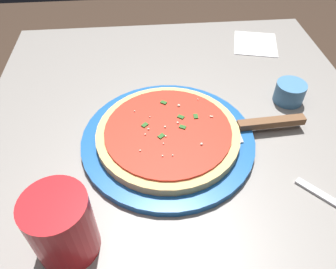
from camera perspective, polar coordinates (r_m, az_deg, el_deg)
name	(u,v)px	position (r m, az deg, el deg)	size (l,w,h in m)	color
restaurant_table	(179,186)	(0.74, 1.96, -9.00)	(0.90, 0.78, 0.77)	black
serving_plate	(168,140)	(0.60, 0.00, -0.89)	(0.32, 0.32, 0.01)	#195199
pizza	(168,133)	(0.59, 0.00, 0.21)	(0.26, 0.26, 0.02)	#DBB26B
pizza_server	(251,126)	(0.63, 14.22, 1.38)	(0.07, 0.22, 0.01)	silver
cup_tall_drink	(62,226)	(0.46, -17.97, -14.96)	(0.09, 0.09, 0.11)	#B2191E
cup_small_sauce	(290,92)	(0.73, 20.40, 6.89)	(0.06, 0.06, 0.04)	teal
napkin_folded_right	(255,44)	(0.92, 14.95, 15.01)	(0.12, 0.11, 0.00)	white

